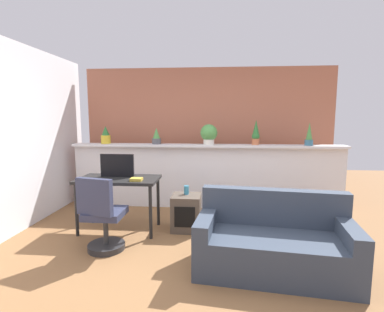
% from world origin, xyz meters
% --- Properties ---
extents(ground_plane, '(12.00, 12.00, 0.00)m').
position_xyz_m(ground_plane, '(0.00, 0.00, 0.00)').
color(ground_plane, brown).
extents(divider_wall, '(4.66, 0.16, 1.08)m').
position_xyz_m(divider_wall, '(0.00, 2.00, 0.54)').
color(divider_wall, silver).
rests_on(divider_wall, ground).
extents(plant_shelf, '(4.66, 0.29, 0.04)m').
position_xyz_m(plant_shelf, '(0.00, 1.96, 1.10)').
color(plant_shelf, silver).
rests_on(plant_shelf, divider_wall).
extents(brick_wall_behind, '(4.66, 0.10, 2.50)m').
position_xyz_m(brick_wall_behind, '(0.00, 2.60, 1.25)').
color(brick_wall_behind, '#AD664C').
rests_on(brick_wall_behind, ground).
extents(potted_plant_0, '(0.17, 0.17, 0.31)m').
position_xyz_m(potted_plant_0, '(-1.78, 1.98, 1.25)').
color(potted_plant_0, gold).
rests_on(potted_plant_0, plant_shelf).
extents(potted_plant_1, '(0.16, 0.16, 0.28)m').
position_xyz_m(potted_plant_1, '(-0.87, 1.97, 1.24)').
color(potted_plant_1, '#4C4C51').
rests_on(potted_plant_1, plant_shelf).
extents(potted_plant_2, '(0.29, 0.29, 0.35)m').
position_xyz_m(potted_plant_2, '(0.04, 1.96, 1.30)').
color(potted_plant_2, silver).
rests_on(potted_plant_2, plant_shelf).
extents(potted_plant_3, '(0.13, 0.13, 0.42)m').
position_xyz_m(potted_plant_3, '(0.84, 1.98, 1.31)').
color(potted_plant_3, '#C66B42').
rests_on(potted_plant_3, plant_shelf).
extents(potted_plant_4, '(0.13, 0.13, 0.39)m').
position_xyz_m(potted_plant_4, '(1.70, 1.93, 1.29)').
color(potted_plant_4, '#386B84').
rests_on(potted_plant_4, plant_shelf).
extents(desk, '(1.10, 0.60, 0.75)m').
position_xyz_m(desk, '(-1.17, 0.81, 0.67)').
color(desk, black).
rests_on(desk, ground).
extents(tv_monitor, '(0.47, 0.04, 0.32)m').
position_xyz_m(tv_monitor, '(-1.20, 0.89, 0.91)').
color(tv_monitor, black).
rests_on(tv_monitor, desk).
extents(office_chair, '(0.49, 0.49, 0.91)m').
position_xyz_m(office_chair, '(-1.14, 0.15, 0.39)').
color(office_chair, '#262628').
rests_on(office_chair, ground).
extents(side_cube_shelf, '(0.40, 0.41, 0.50)m').
position_xyz_m(side_cube_shelf, '(-0.24, 0.91, 0.25)').
color(side_cube_shelf, '#4C4238').
rests_on(side_cube_shelf, ground).
extents(vase_on_shelf, '(0.07, 0.07, 0.12)m').
position_xyz_m(vase_on_shelf, '(-0.24, 0.96, 0.56)').
color(vase_on_shelf, teal).
rests_on(vase_on_shelf, side_cube_shelf).
extents(book_on_desk, '(0.15, 0.13, 0.04)m').
position_xyz_m(book_on_desk, '(-0.87, 0.66, 0.77)').
color(book_on_desk, gold).
rests_on(book_on_desk, desk).
extents(couch, '(1.64, 0.94, 0.80)m').
position_xyz_m(couch, '(0.78, -0.11, 0.28)').
color(couch, '#333D4C').
rests_on(couch, ground).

